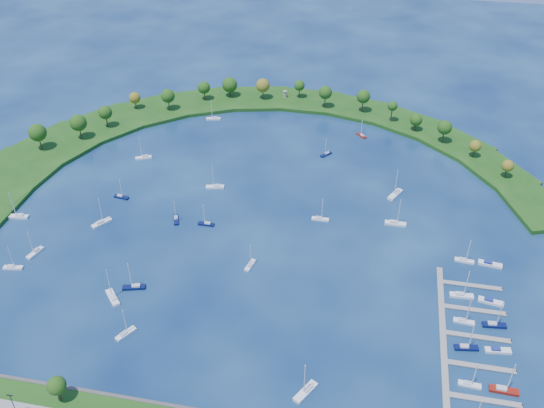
% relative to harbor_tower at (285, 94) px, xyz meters
% --- Properties ---
extents(ground, '(700.00, 700.00, 0.00)m').
position_rel_harbor_tower_xyz_m(ground, '(9.33, -118.86, -4.05)').
color(ground, '#081C47').
rests_on(ground, ground).
extents(breakwater, '(286.74, 247.64, 2.00)m').
position_rel_harbor_tower_xyz_m(breakwater, '(-37.00, -70.14, -3.07)').
color(breakwater, '#184813').
rests_on(breakwater, ground).
extents(breakwater_trees, '(241.47, 94.41, 14.14)m').
position_rel_harbor_tower_xyz_m(breakwater_trees, '(-20.51, -34.18, 6.38)').
color(breakwater_trees, '#382314').
rests_on(breakwater_trees, breakwater).
extents(harbor_tower, '(2.60, 2.60, 4.00)m').
position_rel_harbor_tower_xyz_m(harbor_tower, '(0.00, 0.00, 0.00)').
color(harbor_tower, gray).
rests_on(harbor_tower, breakwater).
extents(dock_system, '(24.28, 82.00, 1.60)m').
position_rel_harbor_tower_xyz_m(dock_system, '(94.63, -179.86, -3.70)').
color(dock_system, gray).
rests_on(dock_system, ground).
extents(moored_boat_0, '(8.40, 5.55, 12.05)m').
position_rel_harbor_tower_xyz_m(moored_boat_0, '(-59.39, -81.58, -3.15)').
color(moored_boat_0, white).
rests_on(moored_boat_0, ground).
extents(moored_boat_1, '(7.63, 2.16, 11.21)m').
position_rel_harbor_tower_xyz_m(moored_boat_1, '(36.51, -116.19, -3.17)').
color(moored_boat_1, white).
rests_on(moored_boat_1, ground).
extents(moored_boat_2, '(9.42, 3.67, 13.48)m').
position_rel_harbor_tower_xyz_m(moored_boat_2, '(-95.57, -140.35, -3.10)').
color(moored_boat_2, white).
rests_on(moored_boat_2, ground).
extents(moored_boat_3, '(3.62, 7.51, 10.64)m').
position_rel_harbor_tower_xyz_m(moored_boat_3, '(12.93, -152.10, -3.18)').
color(moored_boat_3, white).
rests_on(moored_boat_3, ground).
extents(moored_boat_4, '(8.93, 4.24, 12.66)m').
position_rel_harbor_tower_xyz_m(moored_boat_4, '(-15.92, -100.56, -3.13)').
color(moored_boat_4, white).
rests_on(moored_boat_4, ground).
extents(moored_boat_5, '(8.96, 4.64, 12.68)m').
position_rel_harbor_tower_xyz_m(moored_boat_5, '(-27.87, -173.04, -3.13)').
color(moored_boat_5, '#0A123F').
rests_on(moored_boat_5, ground).
extents(moored_boat_6, '(9.23, 2.62, 13.56)m').
position_rel_harbor_tower_xyz_m(moored_boat_6, '(69.23, -113.21, -3.10)').
color(moored_boat_6, white).
rests_on(moored_boat_6, ground).
extents(moored_boat_7, '(5.80, 6.59, 10.13)m').
position_rel_harbor_tower_xyz_m(moored_boat_7, '(32.44, -60.08, -3.20)').
color(moored_boat_7, '#0A123F').
rests_on(moored_boat_7, ground).
extents(moored_boat_8, '(5.99, 7.87, 11.58)m').
position_rel_harbor_tower_xyz_m(moored_boat_8, '(-21.95, -195.79, -3.16)').
color(moored_boat_8, white).
rests_on(moored_boat_8, ground).
extents(moored_boat_9, '(7.23, 2.12, 10.58)m').
position_rel_harbor_tower_xyz_m(moored_boat_9, '(-11.99, -129.35, -3.19)').
color(moored_boat_9, '#0A123F').
rests_on(moored_boat_9, ground).
extents(moored_boat_10, '(7.22, 9.75, 14.26)m').
position_rel_harbor_tower_xyz_m(moored_boat_10, '(43.61, -207.61, -3.08)').
color(moored_boat_10, white).
rests_on(moored_boat_10, ground).
extents(moored_boat_11, '(6.03, 5.93, 9.72)m').
position_rel_harbor_tower_xyz_m(moored_boat_11, '(49.11, -36.41, -3.20)').
color(moored_boat_11, maroon).
rests_on(moored_boat_11, ground).
extents(moored_boat_12, '(7.37, 9.00, 13.50)m').
position_rel_harbor_tower_xyz_m(moored_boat_12, '(-57.19, -137.67, -3.10)').
color(moored_boat_12, white).
rests_on(moored_boat_12, ground).
extents(moored_boat_13, '(7.11, 10.21, 14.76)m').
position_rel_harbor_tower_xyz_m(moored_boat_13, '(68.67, -90.51, -3.06)').
color(moored_boat_13, white).
rests_on(moored_boat_13, ground).
extents(moored_boat_14, '(4.48, 7.50, 10.66)m').
position_rel_harbor_tower_xyz_m(moored_boat_14, '(-25.95, -128.86, -3.18)').
color(moored_boat_14, '#0A123F').
rests_on(moored_boat_14, ground).
extents(moored_boat_15, '(7.94, 3.41, 11.30)m').
position_rel_harbor_tower_xyz_m(moored_boat_15, '(-79.58, -171.70, -3.17)').
color(moored_boat_15, white).
rests_on(moored_boat_15, ground).
extents(moored_boat_16, '(4.34, 8.34, 11.81)m').
position_rel_harbor_tower_xyz_m(moored_boat_16, '(-75.56, -161.56, -3.15)').
color(moored_boat_16, white).
rests_on(moored_boat_16, ground).
extents(moored_boat_17, '(8.39, 3.87, 11.91)m').
position_rel_harbor_tower_xyz_m(moored_boat_17, '(-35.79, -32.96, -3.15)').
color(moored_boat_17, white).
rests_on(moored_boat_17, ground).
extents(moored_boat_18, '(8.31, 8.85, 13.96)m').
position_rel_harbor_tower_xyz_m(moored_boat_18, '(-33.59, -180.04, -3.09)').
color(moored_boat_18, white).
rests_on(moored_boat_18, ground).
extents(moored_boat_19, '(7.37, 3.04, 10.51)m').
position_rel_harbor_tower_xyz_m(moored_boat_19, '(-56.66, -117.02, -3.19)').
color(moored_boat_19, '#0A123F').
rests_on(moored_boat_19, ground).
extents(docked_boat_2, '(7.39, 2.53, 10.68)m').
position_rel_harbor_tower_xyz_m(docked_boat_2, '(94.87, -194.74, -3.18)').
color(docked_boat_2, white).
rests_on(docked_boat_2, ground).
extents(docked_boat_3, '(9.15, 2.82, 13.34)m').
position_rel_harbor_tower_xyz_m(docked_boat_3, '(105.33, -194.95, -3.11)').
color(docked_boat_3, maroon).
rests_on(docked_boat_3, ground).
extents(docked_boat_4, '(8.39, 3.48, 11.96)m').
position_rel_harbor_tower_xyz_m(docked_boat_4, '(94.85, -179.24, -3.15)').
color(docked_boat_4, '#0A123F').
rests_on(docked_boat_4, ground).
extents(docked_boat_5, '(8.96, 3.51, 1.78)m').
position_rel_harbor_tower_xyz_m(docked_boat_5, '(105.30, -178.45, -3.40)').
color(docked_boat_5, white).
rests_on(docked_boat_5, ground).
extents(docked_boat_6, '(7.55, 2.71, 10.88)m').
position_rel_harbor_tower_xyz_m(docked_boat_6, '(94.86, -166.89, -3.18)').
color(docked_boat_6, white).
rests_on(docked_boat_6, ground).
extents(docked_boat_7, '(8.60, 3.23, 12.34)m').
position_rel_harbor_tower_xyz_m(docked_boat_7, '(105.34, -166.66, -3.14)').
color(docked_boat_7, '#0A123F').
rests_on(docked_boat_7, ground).
extents(docked_boat_8, '(8.92, 2.86, 12.96)m').
position_rel_harbor_tower_xyz_m(docked_boat_8, '(94.84, -153.62, -3.12)').
color(docked_boat_8, white).
rests_on(docked_boat_8, ground).
extents(docked_boat_9, '(9.48, 4.11, 1.87)m').
position_rel_harbor_tower_xyz_m(docked_boat_9, '(105.30, -154.80, -3.37)').
color(docked_boat_9, white).
rests_on(docked_boat_9, ground).
extents(docked_boat_10, '(7.79, 2.91, 11.19)m').
position_rel_harbor_tower_xyz_m(docked_boat_10, '(97.26, -132.76, -3.17)').
color(docked_boat_10, white).
rests_on(docked_boat_10, ground).
extents(docked_boat_11, '(9.53, 3.87, 1.89)m').
position_rel_harbor_tower_xyz_m(docked_boat_11, '(107.19, -133.04, -3.36)').
color(docked_boat_11, white).
rests_on(docked_boat_11, ground).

